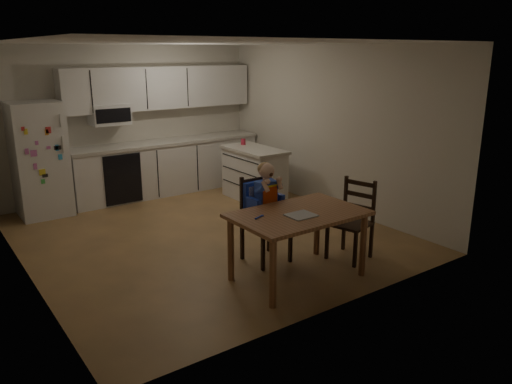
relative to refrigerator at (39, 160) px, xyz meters
The scene contains 10 objects.
room 2.31m from the refrigerator, 47.16° to the right, with size 4.52×5.01×2.51m.
refrigerator is the anchor object (origin of this frame).
kitchen_run 2.05m from the refrigerator, ahead, with size 3.37×0.62×2.15m.
kitchen_island 3.30m from the refrigerator, 21.42° to the right, with size 0.62×1.18×0.87m.
red_cup 3.20m from the refrigerator, 15.02° to the right, with size 0.08×0.08×0.10m, color #B82138.
dining_table 4.28m from the refrigerator, 66.64° to the right, with size 1.40×0.90×0.75m.
napkin 4.35m from the refrigerator, 67.77° to the right, with size 0.29×0.25×0.01m, color #B2B2B7.
toddler_spoon 4.02m from the refrigerator, 71.98° to the right, with size 0.02×0.02×0.12m, color blue.
chair_booster 3.71m from the refrigerator, 62.86° to the right, with size 0.46×0.46×1.19m.
chair_side 4.68m from the refrigerator, 55.60° to the right, with size 0.51×0.51×0.95m.
Camera 1 is at (-3.15, -5.60, 2.40)m, focal length 35.00 mm.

